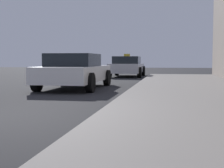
{
  "coord_description": "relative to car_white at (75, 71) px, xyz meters",
  "views": [
    {
      "loc": [
        3.22,
        -5.1,
        1.04
      ],
      "look_at": [
        1.86,
        2.6,
        0.47
      ],
      "focal_mm": 52.25,
      "sensor_mm": 36.0,
      "label": 1
    }
  ],
  "objects": [
    {
      "name": "sidewalk",
      "position": [
        4.2,
        -6.44,
        -0.57
      ],
      "size": [
        4.0,
        32.0,
        0.15
      ],
      "primitive_type": "cube",
      "color": "gray",
      "rests_on": "ground_plane"
    },
    {
      "name": "car_white",
      "position": [
        0.0,
        0.0,
        0.0
      ],
      "size": [
        2.05,
        4.47,
        1.27
      ],
      "color": "white",
      "rests_on": "ground_plane"
    },
    {
      "name": "car_silver",
      "position": [
        0.79,
        8.9,
        -0.0
      ],
      "size": [
        2.01,
        4.31,
        1.43
      ],
      "color": "#B7B7BF",
      "rests_on": "ground_plane"
    }
  ]
}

